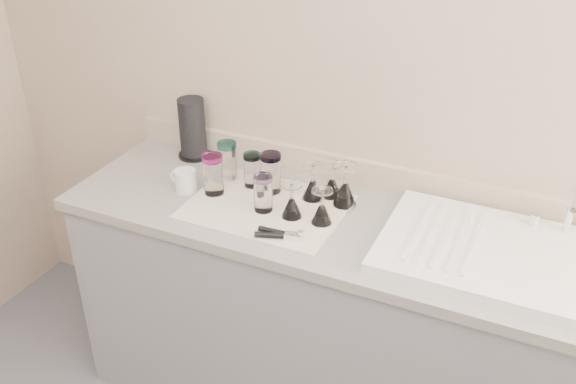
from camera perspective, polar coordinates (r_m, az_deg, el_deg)
The scene contains 17 objects.
room_envelope at distance 1.00m, azimuth -17.74°, elevation -4.65°, with size 3.54×3.50×2.52m.
counter_unit at distance 2.50m, azimuth 4.73°, elevation -11.43°, with size 2.06×0.62×0.90m.
sink_unit at distance 2.14m, azimuth 19.33°, elevation -5.47°, with size 0.82×0.50×0.22m.
dish_towel at distance 2.30m, azimuth -1.95°, elevation -1.31°, with size 0.55×0.42×0.01m, color white.
tumbler_teal at distance 2.46m, azimuth -5.41°, elevation 2.85°, with size 0.07×0.07×0.15m.
tumbler_cyan at distance 2.40m, azimuth -3.20°, elevation 2.00°, with size 0.07×0.07×0.13m.
tumbler_purple at distance 2.36m, azimuth -1.53°, elevation 1.74°, with size 0.08×0.08×0.15m.
tumbler_magenta at distance 2.36m, azimuth -6.66°, elevation 1.59°, with size 0.08×0.08×0.15m.
tumbler_lavender at distance 2.24m, azimuth -2.22°, elevation -0.08°, with size 0.07×0.07×0.14m.
goblet_back_left at distance 2.33m, azimuth 2.21°, elevation 0.43°, with size 0.08×0.08×0.13m.
goblet_back_right at distance 2.29m, azimuth 5.07°, elevation 0.05°, with size 0.09×0.09×0.15m.
goblet_front_left at distance 2.22m, azimuth 0.33°, elevation -1.21°, with size 0.07×0.07×0.13m.
goblet_front_right at distance 2.19m, azimuth 3.01°, elevation -1.74°, with size 0.07×0.07×0.13m.
goblet_extra at distance 2.35m, azimuth 3.93°, elevation 0.60°, with size 0.07×0.07×0.13m.
can_opener at distance 2.13m, azimuth -0.73°, elevation -3.79°, with size 0.16×0.07×0.02m.
white_mug at distance 2.43m, azimuth -9.15°, elevation 1.04°, with size 0.12×0.09×0.08m.
paper_towel_roll at distance 2.64m, azimuth -8.49°, elevation 5.57°, with size 0.13×0.13×0.25m.
Camera 1 is at (0.60, -0.58, 2.10)m, focal length 40.00 mm.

